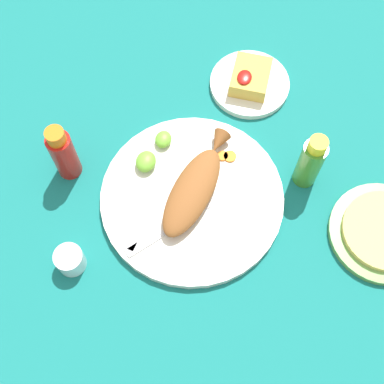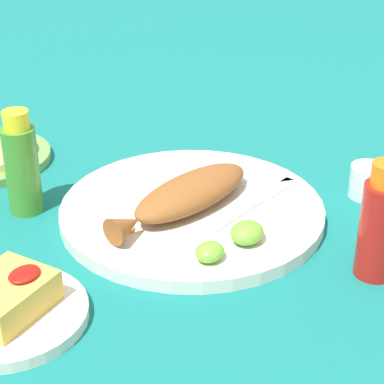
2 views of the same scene
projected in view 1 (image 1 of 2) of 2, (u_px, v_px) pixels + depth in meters
The scene contains 16 objects.
ground_plane at pixel (192, 200), 1.05m from camera, with size 4.00×4.00×0.00m, color #146B66.
main_plate at pixel (192, 198), 1.05m from camera, with size 0.36×0.36×0.02m, color silver.
fried_fish at pixel (194, 187), 1.02m from camera, with size 0.25×0.12×0.04m.
fork_near at pixel (163, 232), 1.01m from camera, with size 0.14×0.14×0.00m.
fork_far at pixel (147, 213), 1.02m from camera, with size 0.18×0.04×0.00m.
carrot_slice_near at pixel (223, 156), 1.07m from camera, with size 0.02×0.02×0.00m, color orange.
carrot_slice_mid at pixel (230, 156), 1.07m from camera, with size 0.03×0.03×0.00m, color orange.
lime_wedge_main at pixel (163, 139), 1.08m from camera, with size 0.04×0.03×0.02m, color #6BB233.
lime_wedge_side at pixel (146, 162), 1.05m from camera, with size 0.05×0.04×0.03m, color #6BB233.
hot_sauce_bottle_red at pixel (63, 153), 1.02m from camera, with size 0.05×0.05×0.15m.
hot_sauce_bottle_green at pixel (310, 162), 1.01m from camera, with size 0.05×0.05×0.15m.
salt_cup at pixel (70, 260), 0.98m from camera, with size 0.05×0.05×0.05m.
side_plate_fries at pixel (250, 84), 1.16m from camera, with size 0.17×0.17×0.01m, color silver.
fries_pile at pixel (250, 77), 1.14m from camera, with size 0.09×0.08×0.04m.
tortilla_plate at pixel (382, 233), 1.02m from camera, with size 0.20×0.20×0.01m, color #6B9E4C.
tortilla_stack at pixel (384, 231), 1.01m from camera, with size 0.16×0.16×0.01m, color #E0C666.
Camera 1 is at (0.41, 0.10, 0.97)m, focal length 50.00 mm.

